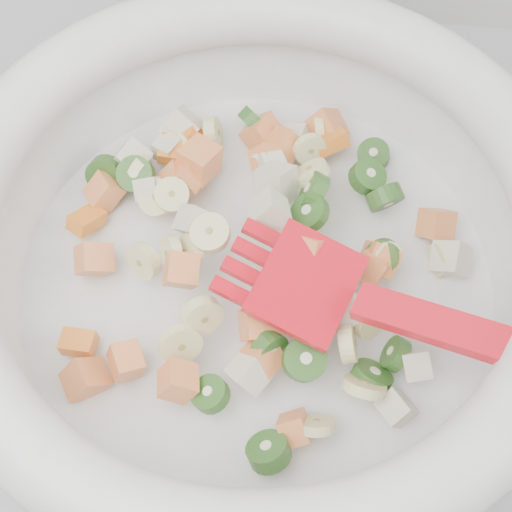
{
  "coord_description": "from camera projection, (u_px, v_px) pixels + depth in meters",
  "views": [
    {
      "loc": [
        -0.09,
        1.19,
        1.4
      ],
      "look_at": [
        -0.12,
        1.45,
        0.95
      ],
      "focal_mm": 55.0,
      "sensor_mm": 36.0,
      "label": 1
    }
  ],
  "objects": [
    {
      "name": "counter",
      "position": [
        351.0,
        472.0,
        0.94
      ],
      "size": [
        2.0,
        0.6,
        0.9
      ],
      "primitive_type": "cube",
      "color": "gray",
      "rests_on": "ground"
    },
    {
      "name": "mixing_bowl",
      "position": [
        257.0,
        245.0,
        0.5
      ],
      "size": [
        0.48,
        0.42,
        0.12
      ],
      "color": "white",
      "rests_on": "counter"
    }
  ]
}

